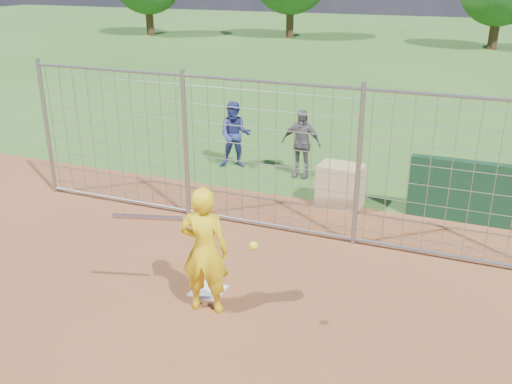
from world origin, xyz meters
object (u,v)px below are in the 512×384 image
at_px(bystander_a, 235,135).
at_px(bystander_b, 301,143).
at_px(equipment_bin, 340,186).
at_px(batter, 204,251).

distance_m(bystander_a, bystander_b, 1.53).
bearing_deg(bystander_a, bystander_b, -20.42).
bearing_deg(bystander_a, equipment_bin, -44.40).
height_order(batter, bystander_b, batter).
distance_m(bystander_a, equipment_bin, 3.04).
height_order(batter, equipment_bin, batter).
bearing_deg(equipment_bin, batter, -95.74).
height_order(bystander_b, equipment_bin, bystander_b).
bearing_deg(batter, bystander_b, -93.90).
bearing_deg(batter, equipment_bin, -109.04).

